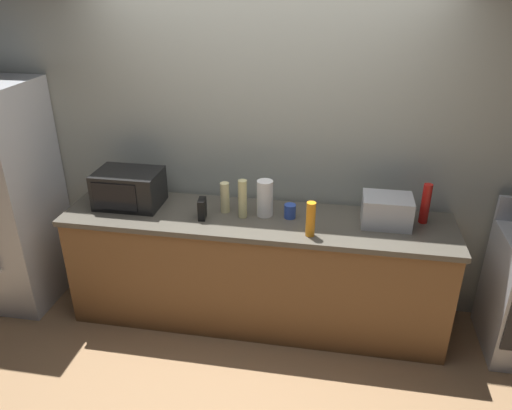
{
  "coord_description": "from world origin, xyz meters",
  "views": [
    {
      "loc": [
        0.55,
        -2.72,
        2.53
      ],
      "look_at": [
        0.0,
        0.4,
        1.0
      ],
      "focal_mm": 34.49,
      "sensor_mm": 36.0,
      "label": 1
    }
  ],
  "objects_px": {
    "paper_towel_roll": "(265,198)",
    "bottle_hand_soap": "(225,197)",
    "bottle_vinegar": "(243,199)",
    "bottle_dish_soap": "(311,219)",
    "microwave": "(129,188)",
    "mug_blue": "(290,211)",
    "bottle_hot_sauce": "(426,204)",
    "refrigerator": "(1,197)",
    "cordless_phone": "(202,209)",
    "toaster_oven": "(387,211)"
  },
  "relations": [
    {
      "from": "mug_blue",
      "to": "bottle_hand_soap",
      "type": "bearing_deg",
      "value": 178.32
    },
    {
      "from": "paper_towel_roll",
      "to": "bottle_vinegar",
      "type": "bearing_deg",
      "value": -160.31
    },
    {
      "from": "paper_towel_roll",
      "to": "bottle_hand_soap",
      "type": "distance_m",
      "value": 0.3
    },
    {
      "from": "cordless_phone",
      "to": "bottle_vinegar",
      "type": "xyz_separation_m",
      "value": [
        0.28,
        0.07,
        0.07
      ]
    },
    {
      "from": "refrigerator",
      "to": "microwave",
      "type": "relative_size",
      "value": 3.75
    },
    {
      "from": "cordless_phone",
      "to": "bottle_hot_sauce",
      "type": "bearing_deg",
      "value": 1.31
    },
    {
      "from": "toaster_oven",
      "to": "mug_blue",
      "type": "xyz_separation_m",
      "value": [
        -0.67,
        -0.02,
        -0.05
      ]
    },
    {
      "from": "bottle_hot_sauce",
      "to": "mug_blue",
      "type": "relative_size",
      "value": 2.84
    },
    {
      "from": "microwave",
      "to": "paper_towel_roll",
      "type": "bearing_deg",
      "value": 0.12
    },
    {
      "from": "bottle_hot_sauce",
      "to": "refrigerator",
      "type": "bearing_deg",
      "value": -177.63
    },
    {
      "from": "paper_towel_roll",
      "to": "cordless_phone",
      "type": "xyz_separation_m",
      "value": [
        -0.43,
        -0.13,
        -0.06
      ]
    },
    {
      "from": "refrigerator",
      "to": "paper_towel_roll",
      "type": "distance_m",
      "value": 2.11
    },
    {
      "from": "microwave",
      "to": "bottle_hand_soap",
      "type": "height_order",
      "value": "microwave"
    },
    {
      "from": "refrigerator",
      "to": "bottle_vinegar",
      "type": "xyz_separation_m",
      "value": [
        1.95,
        -0.0,
        0.14
      ]
    },
    {
      "from": "cordless_phone",
      "to": "bottle_dish_soap",
      "type": "height_order",
      "value": "bottle_dish_soap"
    },
    {
      "from": "bottle_hand_soap",
      "to": "mug_blue",
      "type": "xyz_separation_m",
      "value": [
        0.48,
        -0.01,
        -0.06
      ]
    },
    {
      "from": "microwave",
      "to": "bottle_vinegar",
      "type": "distance_m",
      "value": 0.89
    },
    {
      "from": "paper_towel_roll",
      "to": "bottle_vinegar",
      "type": "xyz_separation_m",
      "value": [
        -0.15,
        -0.05,
        0.01
      ]
    },
    {
      "from": "microwave",
      "to": "bottle_dish_soap",
      "type": "distance_m",
      "value": 1.41
    },
    {
      "from": "bottle_hot_sauce",
      "to": "paper_towel_roll",
      "type": "bearing_deg",
      "value": -175.75
    },
    {
      "from": "bottle_vinegar",
      "to": "bottle_dish_soap",
      "type": "xyz_separation_m",
      "value": [
        0.5,
        -0.19,
        -0.02
      ]
    },
    {
      "from": "microwave",
      "to": "cordless_phone",
      "type": "distance_m",
      "value": 0.62
    },
    {
      "from": "bottle_hot_sauce",
      "to": "bottle_dish_soap",
      "type": "height_order",
      "value": "bottle_hot_sauce"
    },
    {
      "from": "refrigerator",
      "to": "cordless_phone",
      "type": "xyz_separation_m",
      "value": [
        1.67,
        -0.08,
        0.07
      ]
    },
    {
      "from": "bottle_hand_soap",
      "to": "toaster_oven",
      "type": "bearing_deg",
      "value": 0.2
    },
    {
      "from": "refrigerator",
      "to": "paper_towel_roll",
      "type": "bearing_deg",
      "value": 1.37
    },
    {
      "from": "bottle_vinegar",
      "to": "mug_blue",
      "type": "bearing_deg",
      "value": 7.84
    },
    {
      "from": "toaster_oven",
      "to": "paper_towel_roll",
      "type": "xyz_separation_m",
      "value": [
        -0.86,
        -0.01,
        0.03
      ]
    },
    {
      "from": "paper_towel_roll",
      "to": "bottle_hand_soap",
      "type": "xyz_separation_m",
      "value": [
        -0.3,
        0.01,
        -0.02
      ]
    },
    {
      "from": "cordless_phone",
      "to": "mug_blue",
      "type": "bearing_deg",
      "value": 4.47
    },
    {
      "from": "toaster_oven",
      "to": "cordless_phone",
      "type": "xyz_separation_m",
      "value": [
        -1.29,
        -0.14,
        -0.03
      ]
    },
    {
      "from": "refrigerator",
      "to": "bottle_dish_soap",
      "type": "bearing_deg",
      "value": -4.58
    },
    {
      "from": "microwave",
      "to": "refrigerator",
      "type": "bearing_deg",
      "value": -177.43
    },
    {
      "from": "cordless_phone",
      "to": "bottle_vinegar",
      "type": "distance_m",
      "value": 0.3
    },
    {
      "from": "bottle_dish_soap",
      "to": "mug_blue",
      "type": "bearing_deg",
      "value": 124.31
    },
    {
      "from": "paper_towel_roll",
      "to": "bottle_dish_soap",
      "type": "relative_size",
      "value": 1.1
    },
    {
      "from": "bottle_hot_sauce",
      "to": "mug_blue",
      "type": "xyz_separation_m",
      "value": [
        -0.94,
        -0.09,
        -0.09
      ]
    },
    {
      "from": "paper_towel_roll",
      "to": "bottle_hot_sauce",
      "type": "relative_size",
      "value": 0.92
    },
    {
      "from": "toaster_oven",
      "to": "mug_blue",
      "type": "height_order",
      "value": "toaster_oven"
    },
    {
      "from": "bottle_dish_soap",
      "to": "bottle_vinegar",
      "type": "bearing_deg",
      "value": 158.99
    },
    {
      "from": "paper_towel_roll",
      "to": "bottle_hot_sauce",
      "type": "xyz_separation_m",
      "value": [
        1.12,
        0.08,
        0.01
      ]
    },
    {
      "from": "bottle_hand_soap",
      "to": "microwave",
      "type": "bearing_deg",
      "value": -179.36
    },
    {
      "from": "bottle_vinegar",
      "to": "bottle_hot_sauce",
      "type": "height_order",
      "value": "bottle_hot_sauce"
    },
    {
      "from": "toaster_oven",
      "to": "microwave",
      "type": "bearing_deg",
      "value": -179.63
    },
    {
      "from": "microwave",
      "to": "paper_towel_roll",
      "type": "xyz_separation_m",
      "value": [
        1.04,
        0.0,
        0.0
      ]
    },
    {
      "from": "refrigerator",
      "to": "cordless_phone",
      "type": "bearing_deg",
      "value": -2.62
    },
    {
      "from": "microwave",
      "to": "bottle_hot_sauce",
      "type": "relative_size",
      "value": 1.64
    },
    {
      "from": "bottle_vinegar",
      "to": "microwave",
      "type": "bearing_deg",
      "value": 176.61
    },
    {
      "from": "paper_towel_roll",
      "to": "bottle_hand_soap",
      "type": "relative_size",
      "value": 1.18
    },
    {
      "from": "bottle_dish_soap",
      "to": "mug_blue",
      "type": "relative_size",
      "value": 2.38
    }
  ]
}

